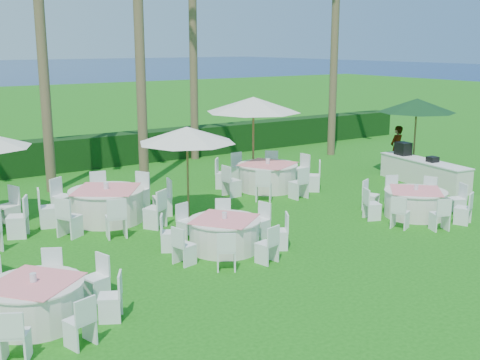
# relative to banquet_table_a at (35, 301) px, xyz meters

# --- Properties ---
(ground) EXTENTS (120.00, 120.00, 0.00)m
(ground) POSITION_rel_banquet_table_a_xyz_m (4.31, 0.21, -0.39)
(ground) COLOR #175E10
(ground) RESTS_ON ground
(hedge) EXTENTS (34.00, 1.00, 1.20)m
(hedge) POSITION_rel_banquet_table_a_xyz_m (4.31, 12.21, 0.21)
(hedge) COLOR black
(hedge) RESTS_ON ground
(banquet_table_a) EXTENTS (2.88, 2.88, 0.89)m
(banquet_table_a) POSITION_rel_banquet_table_a_xyz_m (0.00, 0.00, 0.00)
(banquet_table_a) COLOR silver
(banquet_table_a) RESTS_ON ground
(banquet_table_b) EXTENTS (2.91, 2.91, 0.89)m
(banquet_table_b) POSITION_rel_banquet_table_a_xyz_m (4.65, 1.37, 0.00)
(banquet_table_b) COLOR silver
(banquet_table_b) RESTS_ON ground
(banquet_table_c) EXTENTS (2.87, 2.87, 0.90)m
(banquet_table_c) POSITION_rel_banquet_table_a_xyz_m (10.44, 0.77, 0.00)
(banquet_table_c) COLOR silver
(banquet_table_c) RESTS_ON ground
(banquet_table_e) EXTENTS (3.49, 3.49, 1.04)m
(banquet_table_e) POSITION_rel_banquet_table_a_xyz_m (3.27, 5.06, 0.07)
(banquet_table_e) COLOR silver
(banquet_table_e) RESTS_ON ground
(banquet_table_f) EXTENTS (3.40, 3.40, 1.02)m
(banquet_table_f) POSITION_rel_banquet_table_a_xyz_m (8.94, 5.54, 0.06)
(banquet_table_f) COLOR silver
(banquet_table_f) RESTS_ON ground
(umbrella_b) EXTENTS (2.64, 2.64, 2.49)m
(umbrella_b) POSITION_rel_banquet_table_a_xyz_m (5.24, 4.15, 1.89)
(umbrella_b) COLOR brown
(umbrella_b) RESTS_ON ground
(umbrella_d) EXTENTS (3.18, 3.18, 2.92)m
(umbrella_d) POSITION_rel_banquet_table_a_xyz_m (9.09, 6.59, 2.28)
(umbrella_d) COLOR brown
(umbrella_d) RESTS_ON ground
(umbrella_green) EXTENTS (2.70, 2.70, 2.77)m
(umbrella_green) POSITION_rel_banquet_table_a_xyz_m (14.45, 4.28, 2.14)
(umbrella_green) COLOR brown
(umbrella_green) RESTS_ON ground
(buffet_table) EXTENTS (1.20, 3.67, 1.28)m
(buffet_table) POSITION_rel_banquet_table_a_xyz_m (13.71, 3.23, 0.06)
(buffet_table) COLOR silver
(buffet_table) RESTS_ON ground
(staff_person) EXTENTS (0.66, 0.48, 1.68)m
(staff_person) POSITION_rel_banquet_table_a_xyz_m (14.73, 5.33, 0.45)
(staff_person) COLOR gray
(staff_person) RESTS_ON ground
(palm_b) EXTENTS (4.40, 4.12, 9.94)m
(palm_b) POSITION_rel_banquet_table_a_xyz_m (3.02, 9.20, 5.05)
(palm_b) COLOR brown
(palm_b) RESTS_ON ground
(palm_d) EXTENTS (4.31, 4.33, 8.65)m
(palm_d) POSITION_rel_banquet_table_a_xyz_m (9.61, 11.51, 4.39)
(palm_d) COLOR brown
(palm_d) RESTS_ON ground
(palm_e) EXTENTS (4.26, 4.37, 10.45)m
(palm_e) POSITION_rel_banquet_table_a_xyz_m (14.92, 9.13, 5.31)
(palm_e) COLOR brown
(palm_e) RESTS_ON ground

